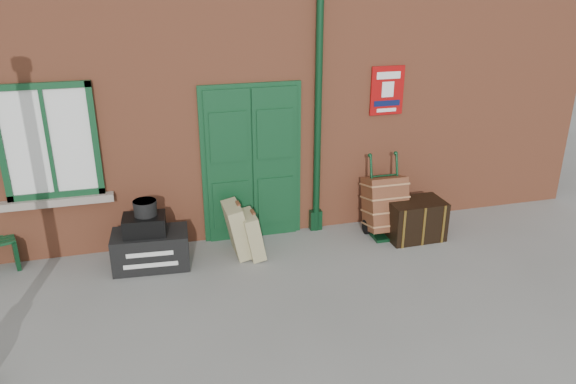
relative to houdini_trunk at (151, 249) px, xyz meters
name	(u,v)px	position (x,y,z in m)	size (l,w,h in m)	color
ground	(301,283)	(1.79, -0.93, -0.24)	(80.00, 80.00, 0.00)	gray
station_building	(243,65)	(1.78, 2.56, 1.92)	(10.30, 4.30, 4.36)	#A95636
houdini_trunk	(151,249)	(0.00, 0.00, 0.00)	(0.98, 0.54, 0.49)	black
strongbox	(144,225)	(-0.05, 0.00, 0.37)	(0.54, 0.39, 0.24)	black
hatbox	(145,208)	(-0.02, 0.03, 0.59)	(0.29, 0.29, 0.20)	black
suitcase_back	(237,229)	(1.16, 0.02, 0.13)	(0.21, 0.52, 0.73)	tan
suitcase_front	(252,235)	(1.34, -0.08, 0.08)	(0.19, 0.47, 0.63)	tan
porter_trolley	(385,205)	(3.38, 0.12, 0.21)	(0.58, 0.62, 1.18)	#0C3119
dark_trunk	(415,219)	(3.74, -0.14, 0.05)	(0.80, 0.52, 0.58)	black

